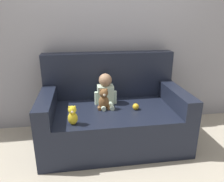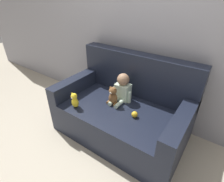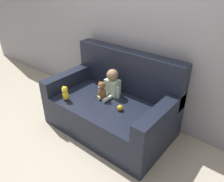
{
  "view_description": "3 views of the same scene",
  "coord_description": "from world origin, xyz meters",
  "px_view_note": "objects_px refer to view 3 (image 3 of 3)",
  "views": [
    {
      "loc": [
        -0.36,
        -2.27,
        1.45
      ],
      "look_at": [
        -0.02,
        -0.07,
        0.67
      ],
      "focal_mm": 35.0,
      "sensor_mm": 36.0,
      "label": 1
    },
    {
      "loc": [
        0.94,
        -1.51,
        1.71
      ],
      "look_at": [
        -0.03,
        -0.15,
        0.72
      ],
      "focal_mm": 28.0,
      "sensor_mm": 36.0,
      "label": 2
    },
    {
      "loc": [
        1.54,
        -1.83,
        1.92
      ],
      "look_at": [
        0.04,
        -0.0,
        0.6
      ],
      "focal_mm": 35.0,
      "sensor_mm": 36.0,
      "label": 3
    }
  ],
  "objects_px": {
    "couch": "(113,105)",
    "toy_ball": "(120,108)",
    "person_baby": "(112,84)",
    "plush_toy_side": "(65,93)",
    "teddy_bear_brown": "(102,91)"
  },
  "relations": [
    {
      "from": "toy_ball",
      "to": "teddy_bear_brown",
      "type": "bearing_deg",
      "value": 168.59
    },
    {
      "from": "person_baby",
      "to": "couch",
      "type": "bearing_deg",
      "value": -41.81
    },
    {
      "from": "couch",
      "to": "plush_toy_side",
      "type": "distance_m",
      "value": 0.64
    },
    {
      "from": "toy_ball",
      "to": "plush_toy_side",
      "type": "bearing_deg",
      "value": -159.99
    },
    {
      "from": "plush_toy_side",
      "to": "toy_ball",
      "type": "distance_m",
      "value": 0.74
    },
    {
      "from": "couch",
      "to": "toy_ball",
      "type": "bearing_deg",
      "value": -33.53
    },
    {
      "from": "couch",
      "to": "person_baby",
      "type": "height_order",
      "value": "couch"
    },
    {
      "from": "couch",
      "to": "plush_toy_side",
      "type": "height_order",
      "value": "couch"
    },
    {
      "from": "couch",
      "to": "person_baby",
      "type": "xyz_separation_m",
      "value": [
        -0.07,
        0.06,
        0.27
      ]
    },
    {
      "from": "teddy_bear_brown",
      "to": "plush_toy_side",
      "type": "xyz_separation_m",
      "value": [
        -0.34,
        -0.32,
        -0.02
      ]
    },
    {
      "from": "plush_toy_side",
      "to": "toy_ball",
      "type": "height_order",
      "value": "plush_toy_side"
    },
    {
      "from": "couch",
      "to": "teddy_bear_brown",
      "type": "relative_size",
      "value": 6.66
    },
    {
      "from": "couch",
      "to": "plush_toy_side",
      "type": "xyz_separation_m",
      "value": [
        -0.45,
        -0.41,
        0.2
      ]
    },
    {
      "from": "teddy_bear_brown",
      "to": "toy_ball",
      "type": "relative_size",
      "value": 3.4
    },
    {
      "from": "person_baby",
      "to": "teddy_bear_brown",
      "type": "height_order",
      "value": "person_baby"
    }
  ]
}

